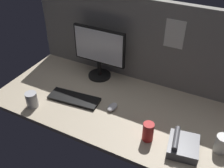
% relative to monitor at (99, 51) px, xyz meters
% --- Properties ---
extents(ground_plane, '(1.80, 0.80, 0.03)m').
position_rel_monitor_xyz_m(ground_plane, '(0.32, -0.25, -0.24)').
color(ground_plane, tan).
extents(cubicle_wall_back, '(1.80, 0.06, 0.64)m').
position_rel_monitor_xyz_m(cubicle_wall_back, '(0.32, 0.12, 0.09)').
color(cubicle_wall_back, gray).
rests_on(cubicle_wall_back, ground_plane).
extents(monitor, '(0.42, 0.18, 0.41)m').
position_rel_monitor_xyz_m(monitor, '(0.00, 0.00, 0.00)').
color(monitor, black).
rests_on(monitor, ground_plane).
extents(keyboard, '(0.38, 0.17, 0.02)m').
position_rel_monitor_xyz_m(keyboard, '(-0.01, -0.35, -0.22)').
color(keyboard, black).
rests_on(keyboard, ground_plane).
extents(mouse, '(0.06, 0.10, 0.03)m').
position_rel_monitor_xyz_m(mouse, '(0.28, -0.32, -0.21)').
color(mouse, silver).
rests_on(mouse, ground_plane).
extents(mug_ceramic_white, '(0.11, 0.08, 0.11)m').
position_rel_monitor_xyz_m(mug_ceramic_white, '(0.99, -0.35, -0.17)').
color(mug_ceramic_white, white).
rests_on(mug_ceramic_white, ground_plane).
extents(mug_red_plastic, '(0.07, 0.07, 0.12)m').
position_rel_monitor_xyz_m(mug_red_plastic, '(0.59, -0.46, -0.17)').
color(mug_red_plastic, red).
rests_on(mug_red_plastic, ground_plane).
extents(mug_steel, '(0.08, 0.08, 0.11)m').
position_rel_monitor_xyz_m(mug_steel, '(-0.23, -0.54, -0.17)').
color(mug_steel, '#B2B2B7').
rests_on(mug_steel, ground_plane).
extents(desk_phone, '(0.20, 0.22, 0.09)m').
position_rel_monitor_xyz_m(desk_phone, '(0.79, -0.45, -0.20)').
color(desk_phone, '#4C4C51').
rests_on(desk_phone, ground_plane).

